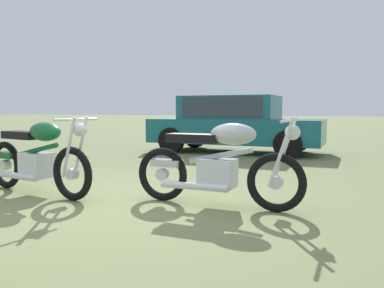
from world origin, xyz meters
TOP-DOWN VIEW (x-y plane):
  - ground_plane at (0.00, 0.00)m, footprint 120.00×120.00m
  - motorcycle_green at (-1.18, 0.12)m, footprint 2.01×0.75m
  - motorcycle_silver at (1.20, 0.33)m, footprint 2.01×0.64m
  - car_teal at (-0.10, 5.89)m, footprint 4.33×1.92m

SIDE VIEW (x-z plane):
  - ground_plane at x=0.00m, z-range 0.00..0.00m
  - motorcycle_green at x=-1.18m, z-range -0.03..0.99m
  - motorcycle_silver at x=1.20m, z-range -0.03..0.99m
  - car_teal at x=-0.10m, z-range 0.08..1.51m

